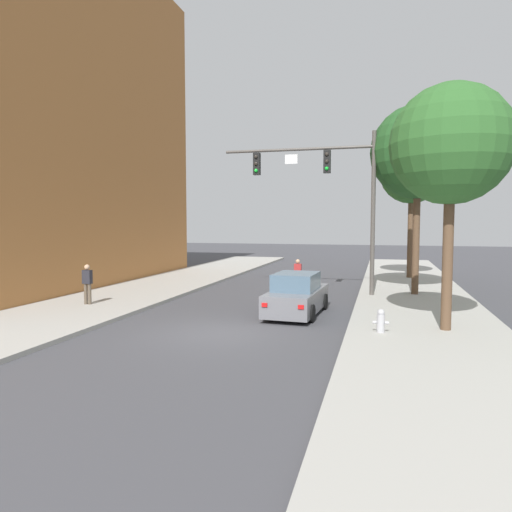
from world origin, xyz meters
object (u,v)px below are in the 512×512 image
traffic_signal_mast (328,182)px  street_tree_second (418,152)px  street_tree_nearest (451,145)px  street_tree_third (412,173)px  car_lead_grey (297,296)px  fire_hydrant (381,321)px  pedestrian_crossing_road (298,274)px  pedestrian_sidewalk_left_walker (87,282)px

traffic_signal_mast → street_tree_second: 4.30m
street_tree_nearest → street_tree_third: size_ratio=0.92×
car_lead_grey → street_tree_third: 14.47m
fire_hydrant → pedestrian_crossing_road: bearing=115.2°
pedestrian_sidewalk_left_walker → street_tree_second: size_ratio=0.19×
street_tree_third → street_tree_nearest: bearing=-88.7°
fire_hydrant → street_tree_nearest: 5.77m
traffic_signal_mast → fire_hydrant: traffic_signal_mast is taller
pedestrian_sidewalk_left_walker → traffic_signal_mast: bearing=31.4°
car_lead_grey → pedestrian_sidewalk_left_walker: size_ratio=2.64×
pedestrian_crossing_road → car_lead_grey: bearing=-80.4°
car_lead_grey → street_tree_third: street_tree_third is taller
pedestrian_sidewalk_left_walker → street_tree_nearest: street_tree_nearest is taller
street_tree_third → pedestrian_crossing_road: bearing=-131.4°
car_lead_grey → pedestrian_crossing_road: size_ratio=2.64×
pedestrian_crossing_road → street_tree_second: (5.63, -0.33, 5.81)m
street_tree_nearest → street_tree_second: size_ratio=0.87×
traffic_signal_mast → pedestrian_sidewalk_left_walker: size_ratio=4.57×
pedestrian_sidewalk_left_walker → street_tree_third: 19.53m
street_tree_third → car_lead_grey: bearing=-110.9°
car_lead_grey → street_tree_third: size_ratio=0.52×
pedestrian_sidewalk_left_walker → street_tree_nearest: size_ratio=0.22×
street_tree_second → street_tree_third: street_tree_second is taller
street_tree_nearest → street_tree_third: 14.35m
street_tree_third → traffic_signal_mast: bearing=-118.2°
street_tree_second → fire_hydrant: bearing=-100.3°
pedestrian_sidewalk_left_walker → street_tree_second: street_tree_second is taller
traffic_signal_mast → car_lead_grey: size_ratio=1.74×
traffic_signal_mast → street_tree_nearest: (4.45, -6.66, 0.49)m
fire_hydrant → street_tree_second: (1.52, 8.38, 6.21)m
traffic_signal_mast → fire_hydrant: 9.32m
traffic_signal_mast → street_tree_second: size_ratio=0.86×
street_tree_second → traffic_signal_mast: bearing=-168.4°
pedestrian_sidewalk_left_walker → street_tree_second: 15.70m
traffic_signal_mast → pedestrian_sidewalk_left_walker: (-9.16, -5.60, -4.31)m
street_tree_second → pedestrian_sidewalk_left_walker: bearing=-154.0°
traffic_signal_mast → pedestrian_crossing_road: size_ratio=4.57×
pedestrian_crossing_road → fire_hydrant: bearing=-64.8°
pedestrian_crossing_road → street_tree_nearest: bearing=-52.2°
pedestrian_crossing_road → street_tree_second: street_tree_second is taller
pedestrian_crossing_road → street_tree_second: 8.09m
car_lead_grey → street_tree_second: street_tree_second is taller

